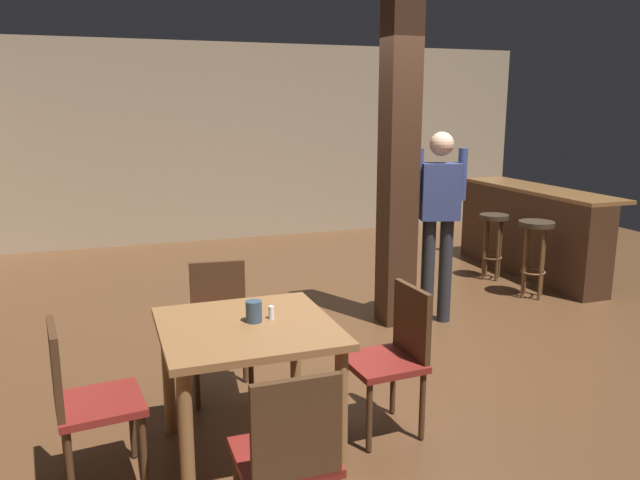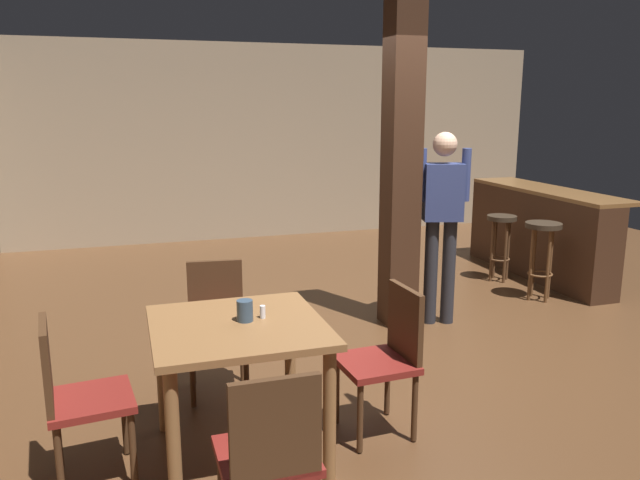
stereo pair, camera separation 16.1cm
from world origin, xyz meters
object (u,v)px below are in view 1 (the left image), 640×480
object	(u,v)px
chair_north	(220,322)
salt_shaker	(271,312)
chair_east	(394,352)
bar_stool_near	(535,241)
bar_stool_mid	(493,232)
chair_west	(83,397)
standing_person	(439,214)
bar_counter	(529,231)
dining_table	(248,347)
chair_south	(289,454)
napkin_cup	(254,311)

from	to	relation	value
chair_north	salt_shaker	distance (m)	0.87
chair_east	bar_stool_near	world-z (taller)	chair_east
chair_north	salt_shaker	bearing A→B (deg)	-79.47
salt_shaker	bar_stool_mid	world-z (taller)	salt_shaker
chair_west	standing_person	bearing A→B (deg)	28.84
chair_east	bar_stool_mid	size ratio (longest dim) A/B	1.20
bar_counter	standing_person	bearing A→B (deg)	-149.71
dining_table	chair_south	bearing A→B (deg)	-91.96
dining_table	chair_west	bearing A→B (deg)	-178.33
napkin_cup	salt_shaker	size ratio (longest dim) A/B	1.64
chair_south	chair_north	bearing A→B (deg)	89.00
salt_shaker	standing_person	xyz separation A→B (m)	(1.97, 1.57, 0.19)
bar_counter	bar_stool_near	world-z (taller)	bar_counter
chair_west	bar_stool_mid	world-z (taller)	chair_west
standing_person	bar_stool_near	size ratio (longest dim) A/B	2.16
chair_south	napkin_cup	xyz separation A→B (m)	(0.08, 0.91, 0.33)
chair_east	bar_stool_mid	distance (m)	3.69
bar_counter	bar_stool_mid	distance (m)	0.53
bar_counter	bar_stool_mid	world-z (taller)	bar_counter
chair_east	bar_counter	xyz separation A→B (m)	(3.07, 2.71, 0.01)
chair_north	bar_stool_near	bearing A→B (deg)	17.31
bar_stool_near	standing_person	bearing A→B (deg)	-166.95
standing_person	dining_table	bearing A→B (deg)	-142.68
chair_west	bar_stool_near	size ratio (longest dim) A/B	1.12
napkin_cup	bar_stool_near	xyz separation A→B (m)	(3.38, 1.89, -0.24)
napkin_cup	bar_counter	xyz separation A→B (m)	(3.91, 2.66, -0.32)
chair_west	chair_south	xyz separation A→B (m)	(0.83, -0.86, 0.00)
chair_west	bar_stool_mid	bearing A→B (deg)	31.90
bar_stool_mid	bar_stool_near	bearing A→B (deg)	-90.56
chair_north	napkin_cup	size ratio (longest dim) A/B	7.45
chair_west	chair_south	bearing A→B (deg)	-45.92
napkin_cup	bar_stool_near	world-z (taller)	napkin_cup
napkin_cup	bar_counter	bearing A→B (deg)	34.24
salt_shaker	chair_east	bearing A→B (deg)	-5.45
chair_south	chair_north	distance (m)	1.73
chair_west	dining_table	bearing A→B (deg)	1.67
dining_table	bar_stool_near	world-z (taller)	bar_stool_near
chair_north	standing_person	bearing A→B (deg)	19.85
chair_west	bar_counter	size ratio (longest dim) A/B	0.40
chair_south	bar_stool_mid	distance (m)	4.94
chair_north	bar_stool_near	distance (m)	3.59
bar_counter	bar_stool_near	size ratio (longest dim) A/B	2.83
chair_east	bar_stool_mid	bearing A→B (deg)	46.37
bar_counter	chair_west	bearing A→B (deg)	-150.60
standing_person	napkin_cup	bearing A→B (deg)	-142.54
chair_north	bar_counter	distance (m)	4.36
chair_south	chair_east	xyz separation A→B (m)	(0.91, 0.86, 0.00)
standing_person	chair_west	bearing A→B (deg)	-151.16
dining_table	standing_person	distance (m)	2.68
dining_table	salt_shaker	bearing A→B (deg)	16.66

